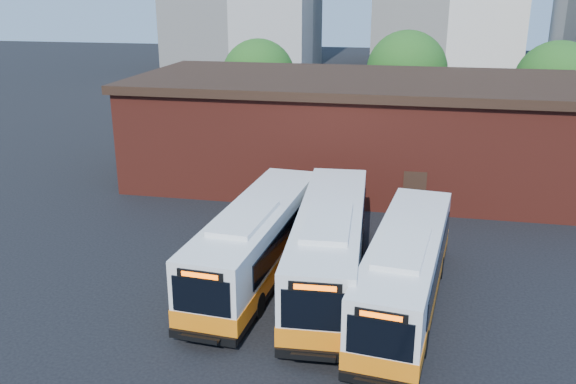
# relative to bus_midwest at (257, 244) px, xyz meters

# --- Properties ---
(ground) EXTENTS (220.00, 220.00, 0.00)m
(ground) POSITION_rel_bus_midwest_xyz_m (3.38, -5.26, -1.47)
(ground) COLOR black
(bus_midwest) EXTENTS (3.31, 11.99, 3.23)m
(bus_midwest) POSITION_rel_bus_midwest_xyz_m (0.00, 0.00, 0.00)
(bus_midwest) COLOR white
(bus_midwest) RESTS_ON ground
(bus_mideast) EXTENTS (3.23, 12.45, 3.36)m
(bus_mideast) POSITION_rel_bus_midwest_xyz_m (3.06, -0.06, 0.06)
(bus_mideast) COLOR white
(bus_mideast) RESTS_ON ground
(bus_east) EXTENTS (3.66, 11.63, 3.12)m
(bus_east) POSITION_rel_bus_midwest_xyz_m (6.11, -1.46, -0.05)
(bus_east) COLOR white
(bus_east) RESTS_ON ground
(depot_building) EXTENTS (28.60, 12.60, 6.40)m
(depot_building) POSITION_rel_bus_midwest_xyz_m (3.38, 14.74, 1.79)
(depot_building) COLOR maroon
(depot_building) RESTS_ON ground
(tree_west) EXTENTS (6.00, 6.00, 7.65)m
(tree_west) POSITION_rel_bus_midwest_xyz_m (-6.62, 26.74, 3.18)
(tree_west) COLOR #382314
(tree_west) RESTS_ON ground
(tree_mid) EXTENTS (6.56, 6.56, 8.36)m
(tree_mid) POSITION_rel_bus_midwest_xyz_m (5.38, 28.74, 3.61)
(tree_mid) COLOR #382314
(tree_mid) RESTS_ON ground
(tree_east) EXTENTS (6.24, 6.24, 7.96)m
(tree_east) POSITION_rel_bus_midwest_xyz_m (16.38, 25.74, 3.36)
(tree_east) COLOR #382314
(tree_east) RESTS_ON ground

